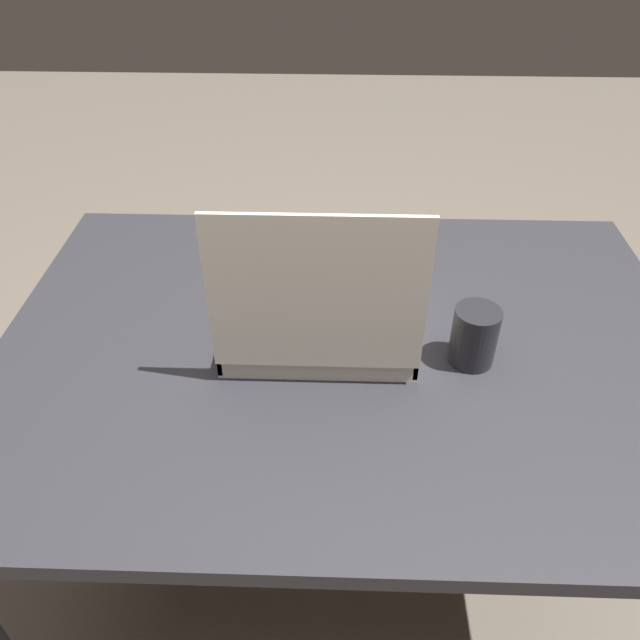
% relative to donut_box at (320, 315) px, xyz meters
% --- Properties ---
extents(ground_plane, '(8.00, 8.00, 0.00)m').
position_rel_donut_box_xyz_m(ground_plane, '(-0.05, -0.01, -0.80)').
color(ground_plane, '#6B6054').
extents(dining_table, '(1.25, 0.91, 0.74)m').
position_rel_donut_box_xyz_m(dining_table, '(-0.05, -0.01, -0.15)').
color(dining_table, '#2D2D33').
rests_on(dining_table, ground_plane).
extents(donut_box, '(0.33, 0.29, 0.31)m').
position_rel_donut_box_xyz_m(donut_box, '(0.00, 0.00, 0.00)').
color(donut_box, white).
rests_on(donut_box, dining_table).
extents(coffee_mug, '(0.08, 0.08, 0.11)m').
position_rel_donut_box_xyz_m(coffee_mug, '(-0.26, 0.04, -0.01)').
color(coffee_mug, '#232328').
rests_on(coffee_mug, dining_table).
extents(paper_napkin, '(0.15, 0.11, 0.01)m').
position_rel_donut_box_xyz_m(paper_napkin, '(0.03, -0.29, -0.06)').
color(paper_napkin, white).
rests_on(paper_napkin, dining_table).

